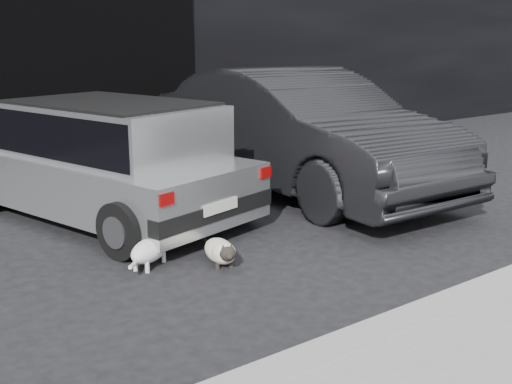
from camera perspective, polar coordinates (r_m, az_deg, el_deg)
ground at (r=6.17m, az=-9.75°, el=-5.15°), size 80.00×80.00×0.00m
building_facade at (r=11.79m, az=-19.89°, el=15.62°), size 34.00×4.00×5.00m
garage_opening at (r=9.92m, az=-15.72°, el=9.43°), size 4.00×0.10×2.60m
curb at (r=4.88m, az=16.02°, el=-10.05°), size 18.00×0.25×0.12m
silver_hatchback at (r=7.16m, az=-13.24°, el=3.22°), size 2.41×3.80×1.30m
second_car at (r=8.25m, az=3.79°, el=5.44°), size 1.85×4.80×1.56m
cat_siamese at (r=5.71m, az=-3.11°, el=-5.30°), size 0.40×0.72×0.26m
cat_white at (r=5.74m, az=-9.29°, el=-4.94°), size 0.61×0.47×0.33m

